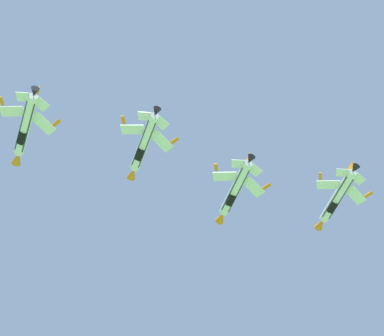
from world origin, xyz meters
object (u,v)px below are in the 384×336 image
at_px(fighter_jet_lead, 25,127).
at_px(fighter_jet_left_outer, 337,197).
at_px(fighter_jet_left_wing, 144,144).
at_px(fighter_jet_right_wing, 235,190).

relative_size(fighter_jet_lead, fighter_jet_left_outer, 1.00).
height_order(fighter_jet_left_wing, fighter_jet_right_wing, fighter_jet_left_wing).
relative_size(fighter_jet_left_wing, fighter_jet_right_wing, 1.00).
bearing_deg(fighter_jet_lead, fighter_jet_left_wing, 0.74).
bearing_deg(fighter_jet_right_wing, fighter_jet_lead, -176.71).
distance_m(fighter_jet_lead, fighter_jet_left_outer, 56.70).
distance_m(fighter_jet_lead, fighter_jet_right_wing, 37.39).
xyz_separation_m(fighter_jet_left_wing, fighter_jet_left_outer, (36.60, 1.78, -0.34)).
height_order(fighter_jet_lead, fighter_jet_right_wing, fighter_jet_right_wing).
height_order(fighter_jet_right_wing, fighter_jet_left_outer, fighter_jet_left_outer).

